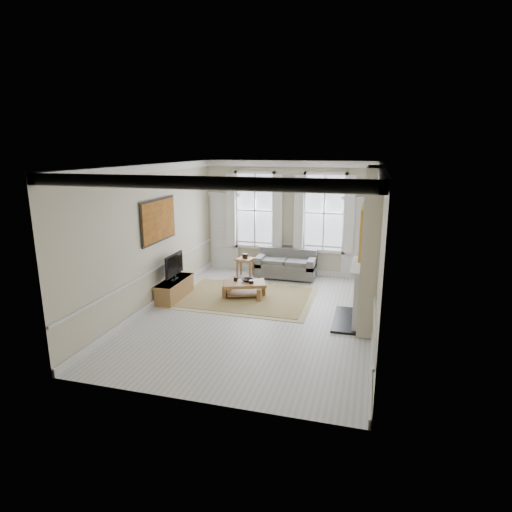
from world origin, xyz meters
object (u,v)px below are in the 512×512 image
(sofa, at_px, (286,266))
(tv_stand, at_px, (175,289))
(coffee_table, at_px, (244,285))
(side_table, at_px, (245,262))

(sofa, xyz_separation_m, tv_stand, (-2.39, -2.58, -0.10))
(coffee_table, xyz_separation_m, tv_stand, (-1.69, -0.56, -0.08))
(sofa, relative_size, coffee_table, 1.40)
(side_table, relative_size, tv_stand, 0.41)
(side_table, height_order, tv_stand, side_table)
(sofa, relative_size, tv_stand, 1.24)
(coffee_table, bearing_deg, tv_stand, 176.45)
(tv_stand, bearing_deg, sofa, 47.28)
(coffee_table, relative_size, tv_stand, 0.89)
(side_table, bearing_deg, sofa, 14.03)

